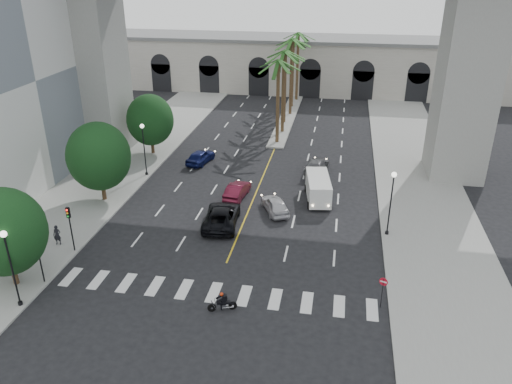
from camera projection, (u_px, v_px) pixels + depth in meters
name	position (u px, v px, depth m)	size (l,w,h in m)	color
ground	(220.00, 279.00, 33.50)	(140.00, 140.00, 0.00)	black
sidewalk_left	(109.00, 177.00, 49.25)	(8.00, 100.00, 0.15)	gray
sidewalk_right	(423.00, 200.00, 44.47)	(8.00, 100.00, 0.15)	gray
median	(287.00, 118.00, 67.38)	(2.00, 24.00, 0.20)	gray
pier_building	(300.00, 64.00, 80.81)	(71.00, 10.50, 8.50)	beige
palm_a	(278.00, 65.00, 54.67)	(3.20, 3.20, 10.30)	#47331E
palm_b	(284.00, 56.00, 58.11)	(3.20, 3.20, 10.60)	#47331E
palm_c	(286.00, 54.00, 61.92)	(3.20, 3.20, 10.10)	#47331E
palm_d	(292.00, 43.00, 65.12)	(3.20, 3.20, 10.90)	#47331E
palm_e	(293.00, 42.00, 68.93)	(3.20, 3.20, 10.40)	#47331E
palm_f	(298.00, 36.00, 72.34)	(3.20, 3.20, 10.70)	#47331E
street_tree_near	(4.00, 232.00, 31.19)	(5.20, 5.20, 6.89)	#382616
street_tree_mid	(99.00, 156.00, 42.72)	(5.44, 5.44, 7.21)	#382616
street_tree_far	(150.00, 120.00, 53.57)	(5.04, 5.04, 6.68)	#382616
lamp_post_left_near	(10.00, 262.00, 29.49)	(0.40, 0.40, 5.35)	black
lamp_post_left_far	(144.00, 145.00, 48.24)	(0.40, 0.40, 5.35)	black
lamp_post_right	(391.00, 198.00, 37.47)	(0.40, 0.40, 5.35)	black
traffic_signal_near	(38.00, 251.00, 32.01)	(0.25, 0.18, 3.65)	black
traffic_signal_far	(70.00, 222.00, 35.58)	(0.25, 0.18, 3.65)	black
motorcycle_rider	(223.00, 302.00, 30.28)	(1.74, 0.73, 1.31)	black
car_a	(275.00, 205.00, 42.19)	(1.62, 4.02, 1.37)	#B7B5BA
car_b	(237.00, 190.00, 44.84)	(1.43, 4.10, 1.35)	#571123
car_c	(222.00, 216.00, 40.12)	(2.57, 5.58, 1.55)	black
car_d	(316.00, 165.00, 50.30)	(1.91, 4.70, 1.36)	#5D5D61
car_e	(200.00, 157.00, 52.46)	(1.69, 4.20, 1.43)	#111851
cargo_van	(318.00, 188.00, 44.06)	(2.68, 5.33, 2.17)	silver
pedestrian_a	(57.00, 235.00, 37.04)	(0.56, 0.37, 1.54)	black
pedestrian_b	(31.00, 229.00, 37.49)	(0.91, 0.71, 1.87)	black
do_not_enter_sign	(383.00, 286.00, 30.11)	(0.51, 0.21, 2.17)	black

